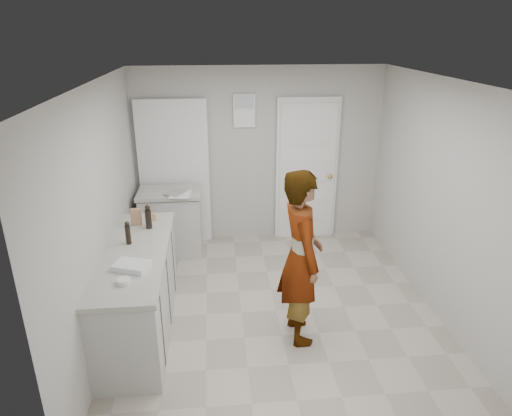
{
  "coord_description": "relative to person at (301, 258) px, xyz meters",
  "views": [
    {
      "loc": [
        -0.63,
        -4.29,
        2.97
      ],
      "look_at": [
        -0.19,
        0.4,
        1.09
      ],
      "focal_mm": 32.0,
      "sensor_mm": 36.0,
      "label": 1
    }
  ],
  "objects": [
    {
      "name": "ground",
      "position": [
        -0.17,
        0.43,
        -0.89
      ],
      "size": [
        4.0,
        4.0,
        0.0
      ],
      "primitive_type": "plane",
      "color": "gray",
      "rests_on": "ground"
    },
    {
      "name": "room_shell",
      "position": [
        -0.35,
        2.38,
        0.14
      ],
      "size": [
        4.0,
        4.0,
        4.0
      ],
      "color": "#A9A6A0",
      "rests_on": "ground"
    },
    {
      "name": "main_counter",
      "position": [
        -1.62,
        0.23,
        -0.46
      ],
      "size": [
        0.64,
        1.96,
        0.93
      ],
      "color": "#BBBBB6",
      "rests_on": "ground"
    },
    {
      "name": "side_counter",
      "position": [
        -1.42,
        1.98,
        -0.46
      ],
      "size": [
        0.84,
        0.61,
        0.93
      ],
      "color": "#BBBBB6",
      "rests_on": "ground"
    },
    {
      "name": "person",
      "position": [
        0.0,
        0.0,
        0.0
      ],
      "size": [
        0.48,
        0.69,
        1.78
      ],
      "primitive_type": "imported",
      "rotation": [
        0.0,
        0.0,
        1.66
      ],
      "color": "silver",
      "rests_on": "ground"
    },
    {
      "name": "cake_mix_box",
      "position": [
        -1.68,
        0.86,
        0.13
      ],
      "size": [
        0.12,
        0.06,
        0.19
      ],
      "primitive_type": "cube",
      "rotation": [
        0.0,
        0.0,
        0.04
      ],
      "color": "#8E6847",
      "rests_on": "main_counter"
    },
    {
      "name": "spice_jar",
      "position": [
        -1.5,
        0.98,
        0.08
      ],
      "size": [
        0.05,
        0.05,
        0.08
      ],
      "primitive_type": "cylinder",
      "color": "tan",
      "rests_on": "main_counter"
    },
    {
      "name": "oil_cruet_a",
      "position": [
        -1.54,
        0.76,
        0.16
      ],
      "size": [
        0.07,
        0.07,
        0.27
      ],
      "color": "black",
      "rests_on": "main_counter"
    },
    {
      "name": "oil_cruet_b",
      "position": [
        -1.69,
        0.39,
        0.15
      ],
      "size": [
        0.05,
        0.05,
        0.24
      ],
      "color": "black",
      "rests_on": "main_counter"
    },
    {
      "name": "baking_dish",
      "position": [
        -1.58,
        -0.13,
        0.06
      ],
      "size": [
        0.36,
        0.31,
        0.05
      ],
      "rotation": [
        0.0,
        0.0,
        -0.34
      ],
      "color": "silver",
      "rests_on": "main_counter"
    },
    {
      "name": "egg_bowl",
      "position": [
        -1.61,
        -0.39,
        0.06
      ],
      "size": [
        0.12,
        0.12,
        0.05
      ],
      "color": "silver",
      "rests_on": "main_counter"
    },
    {
      "name": "papers",
      "position": [
        -1.26,
        1.81,
        0.04
      ],
      "size": [
        0.3,
        0.36,
        0.01
      ],
      "primitive_type": "cube",
      "rotation": [
        0.0,
        0.0,
        -0.13
      ],
      "color": "white",
      "rests_on": "side_counter"
    }
  ]
}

